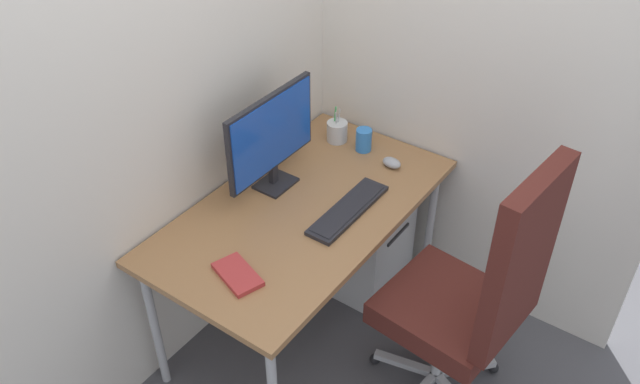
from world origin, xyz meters
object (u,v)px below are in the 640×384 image
object	(u,v)px
keyboard	(348,210)
pen_holder	(337,131)
filing_cabinet	(353,233)
monitor	(272,136)
notebook	(238,275)
coffee_mug	(364,140)
office_chair	(476,294)
mouse	(392,163)

from	to	relation	value
keyboard	pen_holder	xyz separation A→B (m)	(0.43, 0.35, 0.04)
filing_cabinet	keyboard	size ratio (longest dim) A/B	1.29
monitor	notebook	size ratio (longest dim) A/B	2.61
notebook	coffee_mug	bearing A→B (deg)	23.14
office_chair	pen_holder	distance (m)	1.07
office_chair	pen_holder	size ratio (longest dim) A/B	7.20
keyboard	mouse	xyz separation A→B (m)	(0.39, 0.02, 0.01)
monitor	keyboard	distance (m)	0.44
mouse	pen_holder	distance (m)	0.33
monitor	mouse	xyz separation A→B (m)	(0.41, -0.35, -0.23)
filing_cabinet	mouse	world-z (taller)	mouse
office_chair	coffee_mug	distance (m)	0.94
office_chair	keyboard	size ratio (longest dim) A/B	2.75
pen_holder	notebook	xyz separation A→B (m)	(-0.98, -0.23, -0.04)
notebook	filing_cabinet	bearing A→B (deg)	22.12
filing_cabinet	keyboard	world-z (taller)	keyboard
keyboard	pen_holder	size ratio (longest dim) A/B	2.62
keyboard	coffee_mug	size ratio (longest dim) A/B	4.13
office_chair	mouse	world-z (taller)	office_chair
monitor	mouse	world-z (taller)	monitor
office_chair	notebook	xyz separation A→B (m)	(-0.52, 0.73, 0.10)
mouse	notebook	bearing A→B (deg)	-178.68
pen_holder	coffee_mug	size ratio (longest dim) A/B	1.58
mouse	pen_holder	world-z (taller)	pen_holder
filing_cabinet	office_chair	bearing A→B (deg)	-115.18
monitor	coffee_mug	xyz separation A→B (m)	(0.46, -0.17, -0.19)
notebook	pen_holder	bearing A→B (deg)	31.60
mouse	keyboard	bearing A→B (deg)	-169.65
pen_holder	notebook	bearing A→B (deg)	-167.05
coffee_mug	mouse	bearing A→B (deg)	-104.07
mouse	pen_holder	size ratio (longest dim) A/B	0.53
monitor	keyboard	world-z (taller)	monitor
pen_holder	notebook	world-z (taller)	pen_holder
keyboard	filing_cabinet	bearing A→B (deg)	27.85
monitor	pen_holder	bearing A→B (deg)	-3.14
mouse	notebook	world-z (taller)	mouse
office_chair	mouse	distance (m)	0.76
filing_cabinet	monitor	world-z (taller)	monitor
office_chair	filing_cabinet	world-z (taller)	office_chair
filing_cabinet	pen_holder	world-z (taller)	pen_holder
monitor	notebook	world-z (taller)	monitor
mouse	coffee_mug	world-z (taller)	coffee_mug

